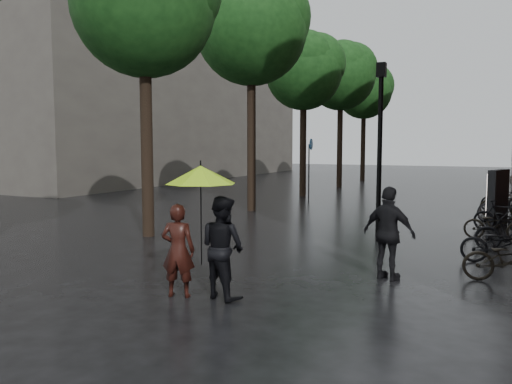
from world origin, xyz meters
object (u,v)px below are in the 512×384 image
Objects in this scene: parked_bicycles at (504,220)px; person_black at (223,247)px; lamp_post at (380,131)px; pedestrian_walking at (389,233)px; person_burgundy at (178,250)px; ad_lightbox at (497,198)px.

person_black is at bearing -117.65° from parked_bicycles.
person_black is at bearing -98.67° from lamp_post.
pedestrian_walking is 0.37× the size of lamp_post.
person_black reaches higher than parked_bicycles.
person_burgundy is 0.14× the size of parked_bicycles.
person_burgundy is at bearing 38.74° from person_black.
parked_bicycles is at bearing -137.23° from person_burgundy.
pedestrian_walking is at bearing -116.90° from person_black.
lamp_post is at bearing -81.39° from person_black.
ad_lightbox reaches higher than parked_bicycles.
ad_lightbox is (1.82, 7.66, 0.01)m from pedestrian_walking.
parked_bicycles is at bearing -65.03° from ad_lightbox.
lamp_post is at bearing -114.88° from ad_lightbox.
lamp_post is (1.74, 7.19, 2.09)m from person_burgundy.
ad_lightbox is (4.72, 10.21, 0.11)m from person_burgundy.
lamp_post reaches higher than ad_lightbox.
person_black is at bearing 62.61° from pedestrian_walking.
person_burgundy is at bearing -95.03° from ad_lightbox.
person_black is 0.97× the size of pedestrian_walking.
parked_bicycles is (4.21, 8.04, -0.38)m from person_black.
parked_bicycles is at bearing 19.56° from lamp_post.
lamp_post is (1.06, 6.92, 2.02)m from person_black.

